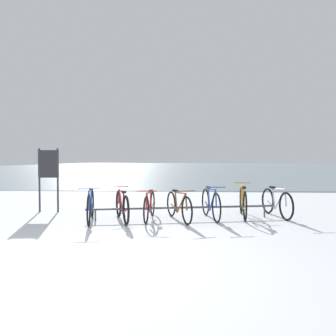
{
  "coord_description": "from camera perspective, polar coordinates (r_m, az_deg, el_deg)",
  "views": [
    {
      "loc": [
        1.43,
        -4.05,
        1.44
      ],
      "look_at": [
        0.83,
        6.83,
        1.14
      ],
      "focal_mm": 33.48,
      "sensor_mm": 36.0,
      "label": 1
    }
  ],
  "objects": [
    {
      "name": "bicycle_3",
      "position": [
        7.43,
        1.94,
        -6.91
      ],
      "size": [
        0.71,
        1.63,
        0.75
      ],
      "color": "black",
      "rests_on": "ground"
    },
    {
      "name": "info_sign",
      "position": [
        9.11,
        -20.93,
        -0.26
      ],
      "size": [
        0.55,
        0.09,
        1.74
      ],
      "color": "#33383D",
      "rests_on": "ground"
    },
    {
      "name": "ground",
      "position": [
        57.99,
        1.72,
        0.12
      ],
      "size": [
        80.0,
        132.0,
        0.08
      ],
      "color": "silver"
    },
    {
      "name": "bicycle_0",
      "position": [
        7.45,
        -13.92,
        -6.71
      ],
      "size": [
        0.52,
        1.67,
        0.81
      ],
      "color": "black",
      "rests_on": "ground"
    },
    {
      "name": "bicycle_1",
      "position": [
        7.46,
        -8.38,
        -6.82
      ],
      "size": [
        0.71,
        1.61,
        0.77
      ],
      "color": "black",
      "rests_on": "ground"
    },
    {
      "name": "bicycle_2",
      "position": [
        7.49,
        -3.39,
        -6.85
      ],
      "size": [
        0.46,
        1.63,
        0.74
      ],
      "color": "black",
      "rests_on": "ground"
    },
    {
      "name": "bike_rack",
      "position": [
        7.57,
        2.73,
        -7.3
      ],
      "size": [
        4.5,
        0.89,
        0.31
      ],
      "color": "#4C5156",
      "rests_on": "ground"
    },
    {
      "name": "bicycle_5",
      "position": [
        8.02,
        13.5,
        -6.05
      ],
      "size": [
        0.46,
        1.76,
        0.84
      ],
      "color": "black",
      "rests_on": "ground"
    },
    {
      "name": "bicycle_4",
      "position": [
        7.67,
        7.77,
        -6.44
      ],
      "size": [
        0.48,
        1.68,
        0.81
      ],
      "color": "black",
      "rests_on": "ground"
    },
    {
      "name": "bicycle_6",
      "position": [
        8.31,
        19.14,
        -5.98
      ],
      "size": [
        0.48,
        1.63,
        0.79
      ],
      "color": "black",
      "rests_on": "ground"
    }
  ]
}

